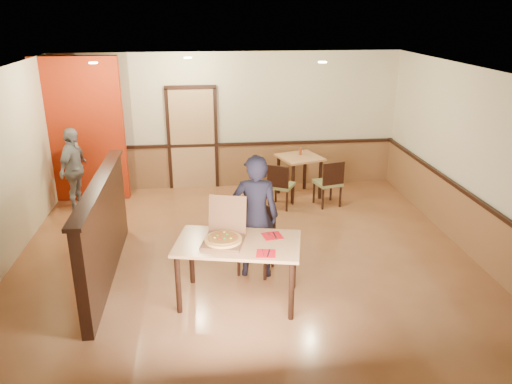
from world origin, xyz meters
The scene contains 26 objects.
floor centered at (0.00, 0.00, 0.00)m, with size 7.00×7.00×0.00m, color #B27045.
ceiling centered at (0.00, 0.00, 2.80)m, with size 7.00×7.00×0.00m, color black.
wall_back centered at (0.00, 3.50, 1.40)m, with size 7.00×7.00×0.00m, color beige.
wall_right centered at (3.50, 0.00, 1.40)m, with size 7.00×7.00×0.00m, color beige.
wainscot_back centered at (0.00, 3.47, 0.45)m, with size 7.00×0.04×0.90m, color brown.
chair_rail_back centered at (0.00, 3.45, 0.92)m, with size 7.00×0.06×0.06m, color black.
wainscot_right centered at (3.47, 0.00, 0.45)m, with size 0.04×7.00×0.90m, color brown.
chair_rail_right centered at (3.45, 0.00, 0.92)m, with size 0.06×7.00×0.06m, color black.
back_door centered at (-0.80, 3.46, 1.05)m, with size 0.90×0.06×2.10m, color tan.
booth_partition centered at (-2.00, -0.20, 0.74)m, with size 0.20×3.10×1.44m.
red_accent_panel centered at (-2.90, 3.00, 1.40)m, with size 1.60×0.20×2.78m, color #A3260B.
spot_a centered at (-2.30, 1.80, 2.78)m, with size 0.14×0.14×0.02m, color #F4E8AB.
spot_b centered at (-0.80, 2.50, 2.78)m, with size 0.14×0.14×0.02m, color #F4E8AB.
spot_c centered at (1.40, 1.50, 2.78)m, with size 0.14×0.14×0.02m, color #F4E8AB.
main_table centered at (-0.20, -1.02, 0.73)m, with size 1.72×1.21×0.84m.
diner_chair centered at (0.14, -0.23, 0.52)m, with size 0.63×0.63×0.96m.
side_chair_left centered at (0.83, 2.09, 0.48)m, with size 0.59×0.59×0.88m.
side_chair_right centered at (1.78, 2.08, 0.50)m, with size 0.55×0.55×0.92m.
side_table centered at (1.32, 2.70, 0.65)m, with size 0.98×0.98×0.83m.
diner centered at (0.09, -0.37, 0.90)m, with size 0.65×0.43×1.79m, color black.
passerby centered at (-3.00, 2.48, 0.78)m, with size 0.92×0.38×1.57m, color gray.
pizza_box centered at (-0.37, -0.97, 0.90)m, with size 0.62×0.69×0.52m.
pizza centered at (-0.39, -1.03, 0.89)m, with size 0.47×0.47×0.03m, color #DFA251.
napkin_near centered at (0.11, -1.37, 0.84)m, with size 0.27×0.27×0.01m.
napkin_far centered at (0.26, -0.89, 0.84)m, with size 0.28×0.28×0.01m.
condiment centered at (1.35, 2.82, 0.90)m, with size 0.05×0.05×0.14m, color #8E3A19.
Camera 1 is at (-0.60, -6.69, 3.63)m, focal length 35.00 mm.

